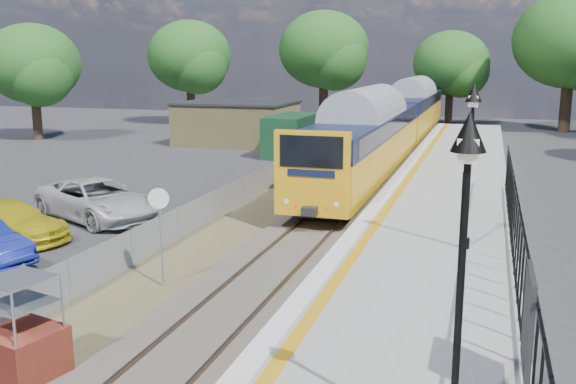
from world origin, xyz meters
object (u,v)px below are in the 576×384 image
at_px(victorian_lamp_north, 472,128).
at_px(car_yellow, 9,222).
at_px(speed_sign, 160,221).
at_px(car_white, 97,200).
at_px(train, 395,120).
at_px(brick_plinth, 22,329).
at_px(victorian_lamp_south, 465,208).

bearing_deg(victorian_lamp_north, car_yellow, -177.82).
distance_m(victorian_lamp_north, car_yellow, 15.54).
relative_size(speed_sign, car_white, 0.49).
distance_m(speed_sign, car_white, 8.77).
relative_size(train, brick_plinth, 19.65).
relative_size(speed_sign, car_yellow, 0.60).
distance_m(victorian_lamp_south, car_yellow, 18.33).
relative_size(car_yellow, car_white, 0.81).
bearing_deg(brick_plinth, victorian_lamp_south, -10.04).
bearing_deg(train, victorian_lamp_north, -77.22).
bearing_deg(train, brick_plinth, -94.75).
bearing_deg(car_yellow, brick_plinth, -128.44).
height_order(car_yellow, car_white, car_white).
relative_size(brick_plinth, car_yellow, 0.45).
bearing_deg(victorian_lamp_north, car_white, 168.26).
xyz_separation_m(train, brick_plinth, (-2.65, -31.92, -1.34)).
distance_m(victorian_lamp_south, speed_sign, 10.72).
bearing_deg(victorian_lamp_north, brick_plinth, -132.90).
xyz_separation_m(brick_plinth, speed_sign, (0.15, 5.28, 0.90)).
xyz_separation_m(speed_sign, car_yellow, (-7.30, 2.70, -1.23)).
xyz_separation_m(car_yellow, car_white, (1.16, 3.47, 0.12)).
bearing_deg(brick_plinth, victorian_lamp_north, 47.10).
relative_size(victorian_lamp_north, speed_sign, 1.65).
height_order(train, brick_plinth, train).
height_order(victorian_lamp_south, victorian_lamp_north, same).
bearing_deg(victorian_lamp_south, speed_sign, 139.94).
xyz_separation_m(victorian_lamp_north, train, (-5.30, 23.36, -1.96)).
xyz_separation_m(train, speed_sign, (-2.50, -26.64, -0.44)).
xyz_separation_m(victorian_lamp_north, car_yellow, (-15.10, -0.57, -3.63)).
relative_size(victorian_lamp_south, speed_sign, 1.65).
bearing_deg(victorian_lamp_north, train, 102.78).
bearing_deg(car_white, speed_sign, -111.01).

